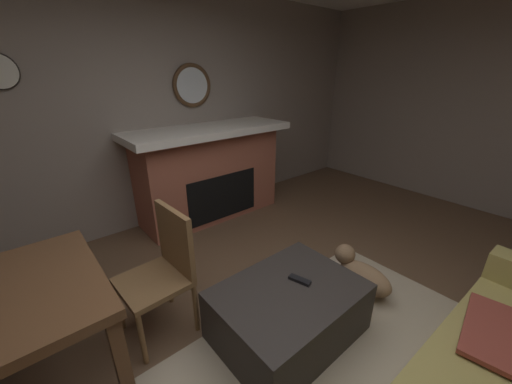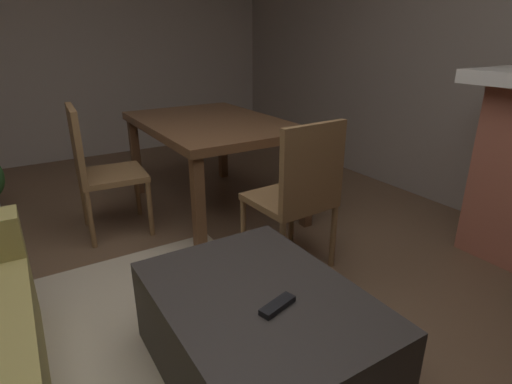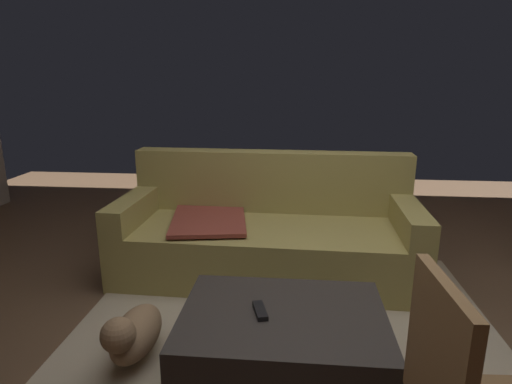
{
  "view_description": "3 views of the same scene",
  "coord_description": "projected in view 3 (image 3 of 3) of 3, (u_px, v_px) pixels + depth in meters",
  "views": [
    {
      "loc": [
        1.06,
        0.89,
        1.8
      ],
      "look_at": [
        -0.22,
        -0.62,
        0.99
      ],
      "focal_mm": 20.81,
      "sensor_mm": 36.0,
      "label": 1
    },
    {
      "loc": [
        -1.32,
        0.53,
        1.37
      ],
      "look_at": [
        0.08,
        -0.34,
        0.73
      ],
      "focal_mm": 28.7,
      "sensor_mm": 36.0,
      "label": 2
    },
    {
      "loc": [
        -0.13,
        -2.06,
        1.52
      ],
      "look_at": [
        -0.28,
        -0.42,
        1.08
      ],
      "focal_mm": 29.91,
      "sensor_mm": 36.0,
      "label": 3
    }
  ],
  "objects": [
    {
      "name": "area_rug",
      "position": [
        285.0,
        317.0,
        2.79
      ],
      "size": [
        2.6,
        2.0,
        0.01
      ],
      "primitive_type": "cube",
      "color": "tan",
      "rests_on": "ground"
    },
    {
      "name": "tv_remote",
      "position": [
        260.0,
        311.0,
        2.07
      ],
      "size": [
        0.09,
        0.17,
        0.02
      ],
      "primitive_type": "cube",
      "rotation": [
        0.0,
        0.0,
        0.27
      ],
      "color": "black",
      "rests_on": "ottoman_coffee_table"
    },
    {
      "name": "floor",
      "position": [
        314.0,
        361.0,
        2.36
      ],
      "size": [
        9.07,
        9.07,
        0.0
      ],
      "primitive_type": "plane",
      "color": "brown"
    },
    {
      "name": "small_dog",
      "position": [
        134.0,
        333.0,
        2.29
      ],
      "size": [
        0.24,
        0.54,
        0.33
      ],
      "color": "#8C6B4C",
      "rests_on": "ground"
    },
    {
      "name": "ottoman_coffee_table",
      "position": [
        282.0,
        349.0,
        2.13
      ],
      "size": [
        1.0,
        0.74,
        0.41
      ],
      "primitive_type": "cube",
      "color": "#2D2826",
      "rests_on": "ground"
    },
    {
      "name": "couch",
      "position": [
        267.0,
        233.0,
        3.4
      ],
      "size": [
        2.31,
        1.01,
        0.93
      ],
      "color": "#9E8E4C",
      "rests_on": "ground"
    }
  ]
}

